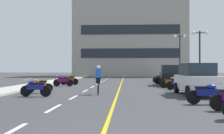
{
  "coord_description": "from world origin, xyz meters",
  "views": [
    {
      "loc": [
        0.79,
        -4.37,
        1.54
      ],
      "look_at": [
        -0.44,
        18.74,
        1.64
      ],
      "focal_mm": 44.01,
      "sensor_mm": 36.0,
      "label": 1
    }
  ],
  "objects_px": {
    "motorcycle_5": "(178,83)",
    "cyclist_rider": "(98,79)",
    "motorcycle_3": "(36,88)",
    "street_lamp_mid": "(200,45)",
    "motorcycle_6": "(170,82)",
    "street_lamp_far": "(180,47)",
    "motorcycle_10": "(161,78)",
    "motorcycle_8": "(69,80)",
    "motorcycle_4": "(39,85)",
    "parked_car_near": "(197,79)",
    "motorcycle_2": "(207,93)",
    "motorcycle_7": "(63,81)",
    "parked_car_mid": "(170,75)",
    "motorcycle_9": "(163,79)"
  },
  "relations": [
    {
      "from": "parked_car_mid",
      "to": "motorcycle_9",
      "type": "relative_size",
      "value": 2.62
    },
    {
      "from": "motorcycle_7",
      "to": "motorcycle_8",
      "type": "xyz_separation_m",
      "value": [
        0.08,
        2.14,
        0.0
      ]
    },
    {
      "from": "motorcycle_7",
      "to": "motorcycle_8",
      "type": "bearing_deg",
      "value": 87.98
    },
    {
      "from": "street_lamp_mid",
      "to": "motorcycle_6",
      "type": "relative_size",
      "value": 2.82
    },
    {
      "from": "parked_car_mid",
      "to": "motorcycle_7",
      "type": "xyz_separation_m",
      "value": [
        -9.26,
        -1.67,
        -0.44
      ]
    },
    {
      "from": "parked_car_near",
      "to": "parked_car_mid",
      "type": "bearing_deg",
      "value": 90.76
    },
    {
      "from": "motorcycle_10",
      "to": "motorcycle_8",
      "type": "bearing_deg",
      "value": -157.85
    },
    {
      "from": "motorcycle_8",
      "to": "motorcycle_4",
      "type": "bearing_deg",
      "value": -90.85
    },
    {
      "from": "motorcycle_6",
      "to": "motorcycle_7",
      "type": "height_order",
      "value": "same"
    },
    {
      "from": "motorcycle_8",
      "to": "motorcycle_10",
      "type": "xyz_separation_m",
      "value": [
        8.86,
        3.61,
        0.0
      ]
    },
    {
      "from": "street_lamp_mid",
      "to": "motorcycle_5",
      "type": "bearing_deg",
      "value": -120.16
    },
    {
      "from": "motorcycle_5",
      "to": "motorcycle_6",
      "type": "xyz_separation_m",
      "value": [
        -0.25,
        2.03,
        0.0
      ]
    },
    {
      "from": "parked_car_near",
      "to": "motorcycle_2",
      "type": "bearing_deg",
      "value": -98.53
    },
    {
      "from": "motorcycle_4",
      "to": "motorcycle_8",
      "type": "xyz_separation_m",
      "value": [
        0.13,
        8.44,
        0.0
      ]
    },
    {
      "from": "street_lamp_far",
      "to": "motorcycle_4",
      "type": "xyz_separation_m",
      "value": [
        -11.67,
        -15.81,
        -3.54
      ]
    },
    {
      "from": "motorcycle_2",
      "to": "motorcycle_5",
      "type": "xyz_separation_m",
      "value": [
        0.25,
        7.66,
        0.0
      ]
    },
    {
      "from": "parked_car_near",
      "to": "street_lamp_mid",
      "type": "bearing_deg",
      "value": 74.23
    },
    {
      "from": "motorcycle_4",
      "to": "motorcycle_10",
      "type": "relative_size",
      "value": 1.03
    },
    {
      "from": "motorcycle_2",
      "to": "motorcycle_6",
      "type": "distance_m",
      "value": 9.68
    },
    {
      "from": "street_lamp_mid",
      "to": "cyclist_rider",
      "type": "relative_size",
      "value": 2.64
    },
    {
      "from": "motorcycle_5",
      "to": "motorcycle_9",
      "type": "relative_size",
      "value": 1.01
    },
    {
      "from": "street_lamp_mid",
      "to": "parked_car_near",
      "type": "xyz_separation_m",
      "value": [
        -2.34,
        -8.27,
        -2.66
      ]
    },
    {
      "from": "motorcycle_4",
      "to": "motorcycle_7",
      "type": "distance_m",
      "value": 6.3
    },
    {
      "from": "street_lamp_mid",
      "to": "motorcycle_6",
      "type": "distance_m",
      "value": 5.01
    },
    {
      "from": "motorcycle_3",
      "to": "motorcycle_10",
      "type": "xyz_separation_m",
      "value": [
        8.47,
        14.17,
        0.0
      ]
    },
    {
      "from": "motorcycle_5",
      "to": "cyclist_rider",
      "type": "relative_size",
      "value": 0.94
    },
    {
      "from": "motorcycle_4",
      "to": "motorcycle_3",
      "type": "bearing_deg",
      "value": -76.27
    },
    {
      "from": "parked_car_mid",
      "to": "motorcycle_2",
      "type": "bearing_deg",
      "value": -92.17
    },
    {
      "from": "parked_car_near",
      "to": "motorcycle_5",
      "type": "bearing_deg",
      "value": 95.54
    },
    {
      "from": "parked_car_mid",
      "to": "cyclist_rider",
      "type": "relative_size",
      "value": 2.44
    },
    {
      "from": "parked_car_mid",
      "to": "motorcycle_10",
      "type": "xyz_separation_m",
      "value": [
        -0.33,
        4.09,
        -0.44
      ]
    },
    {
      "from": "motorcycle_3",
      "to": "motorcycle_7",
      "type": "bearing_deg",
      "value": 93.18
    },
    {
      "from": "motorcycle_4",
      "to": "motorcycle_9",
      "type": "xyz_separation_m",
      "value": [
        8.97,
        10.41,
        0.0
      ]
    },
    {
      "from": "parked_car_near",
      "to": "motorcycle_2",
      "type": "height_order",
      "value": "parked_car_near"
    },
    {
      "from": "parked_car_mid",
      "to": "motorcycle_9",
      "type": "bearing_deg",
      "value": 98.13
    },
    {
      "from": "parked_car_near",
      "to": "parked_car_mid",
      "type": "xyz_separation_m",
      "value": [
        -0.12,
        8.78,
        0.0
      ]
    },
    {
      "from": "street_lamp_far",
      "to": "motorcycle_10",
      "type": "bearing_deg",
      "value": -125.49
    },
    {
      "from": "street_lamp_far",
      "to": "parked_car_near",
      "type": "distance_m",
      "value": 17.06
    },
    {
      "from": "street_lamp_mid",
      "to": "motorcycle_6",
      "type": "xyz_separation_m",
      "value": [
        -2.94,
        -2.6,
        -3.11
      ]
    },
    {
      "from": "cyclist_rider",
      "to": "parked_car_mid",
      "type": "bearing_deg",
      "value": 57.12
    },
    {
      "from": "motorcycle_9",
      "to": "street_lamp_far",
      "type": "bearing_deg",
      "value": 63.43
    },
    {
      "from": "parked_car_near",
      "to": "motorcycle_6",
      "type": "xyz_separation_m",
      "value": [
        -0.61,
        5.67,
        -0.44
      ]
    },
    {
      "from": "motorcycle_2",
      "to": "motorcycle_3",
      "type": "relative_size",
      "value": 1.0
    },
    {
      "from": "motorcycle_3",
      "to": "motorcycle_7",
      "type": "distance_m",
      "value": 8.43
    },
    {
      "from": "motorcycle_3",
      "to": "cyclist_rider",
      "type": "relative_size",
      "value": 0.96
    },
    {
      "from": "motorcycle_4",
      "to": "motorcycle_5",
      "type": "xyz_separation_m",
      "value": [
        9.08,
        2.83,
        0.0
      ]
    },
    {
      "from": "motorcycle_4",
      "to": "motorcycle_9",
      "type": "bearing_deg",
      "value": 49.25
    },
    {
      "from": "motorcycle_3",
      "to": "motorcycle_5",
      "type": "relative_size",
      "value": 1.03
    },
    {
      "from": "motorcycle_7",
      "to": "cyclist_rider",
      "type": "bearing_deg",
      "value": -61.77
    },
    {
      "from": "motorcycle_3",
      "to": "cyclist_rider",
      "type": "bearing_deg",
      "value": 24.75
    }
  ]
}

